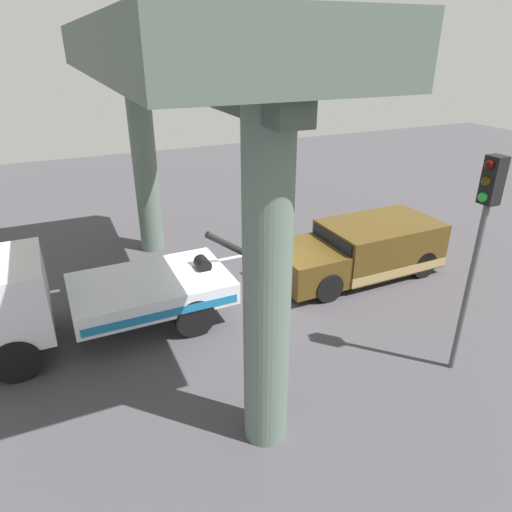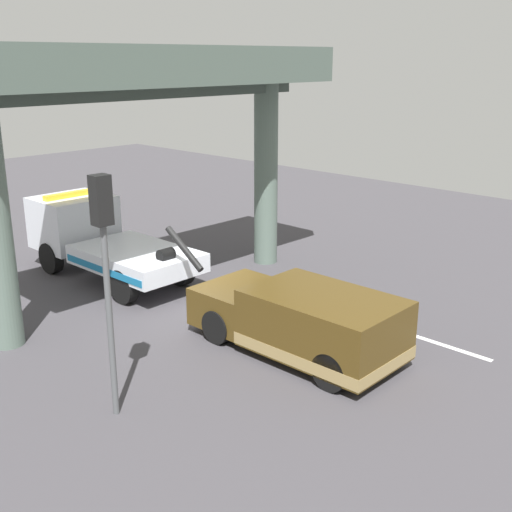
# 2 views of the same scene
# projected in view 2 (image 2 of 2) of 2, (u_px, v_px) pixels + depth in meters

# --- Properties ---
(ground_plane) EXTENTS (60.00, 40.00, 0.10)m
(ground_plane) POSITION_uv_depth(u_px,v_px,m) (194.00, 311.00, 17.68)
(ground_plane) COLOR #423F44
(lane_stripe_west) EXTENTS (2.60, 0.16, 0.01)m
(lane_stripe_west) POSITION_uv_depth(u_px,v_px,m) (440.00, 344.00, 15.53)
(lane_stripe_west) COLOR silver
(lane_stripe_west) RESTS_ON ground
(lane_stripe_mid) EXTENTS (2.60, 0.16, 0.01)m
(lane_stripe_mid) POSITION_uv_depth(u_px,v_px,m) (260.00, 286.00, 19.50)
(lane_stripe_mid) COLOR silver
(lane_stripe_mid) RESTS_ON ground
(lane_stripe_east) EXTENTS (2.60, 0.16, 0.01)m
(lane_stripe_east) POSITION_uv_depth(u_px,v_px,m) (141.00, 247.00, 23.48)
(lane_stripe_east) COLOR silver
(lane_stripe_east) RESTS_ON ground
(tow_truck_white) EXTENTS (7.27, 2.48, 2.46)m
(tow_truck_white) POSITION_uv_depth(u_px,v_px,m) (99.00, 237.00, 20.27)
(tow_truck_white) COLOR silver
(tow_truck_white) RESTS_ON ground
(towed_van_green) EXTENTS (5.23, 2.28, 1.58)m
(towed_van_green) POSITION_uv_depth(u_px,v_px,m) (303.00, 322.00, 14.85)
(towed_van_green) COLOR #4C3814
(towed_van_green) RESTS_ON ground
(overpass_structure) EXTENTS (3.60, 11.10, 6.92)m
(overpass_structure) POSITION_uv_depth(u_px,v_px,m) (149.00, 86.00, 16.94)
(overpass_structure) COLOR #596B60
(overpass_structure) RESTS_ON ground
(traffic_light_near) EXTENTS (0.39, 0.32, 4.69)m
(traffic_light_near) POSITION_uv_depth(u_px,v_px,m) (104.00, 246.00, 11.54)
(traffic_light_near) COLOR #515456
(traffic_light_near) RESTS_ON ground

